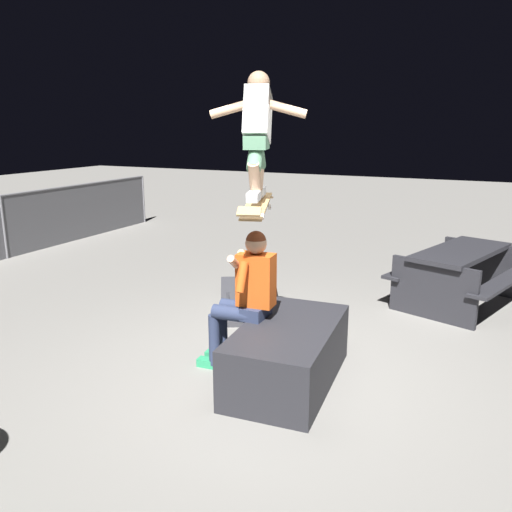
{
  "coord_description": "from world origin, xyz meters",
  "views": [
    {
      "loc": [
        -4.21,
        -1.8,
        2.32
      ],
      "look_at": [
        -0.04,
        0.17,
        1.15
      ],
      "focal_mm": 36.26,
      "sensor_mm": 36.0,
      "label": 1
    }
  ],
  "objects_px": {
    "skater_airborne": "(257,129)",
    "picnic_table_back": "(460,268)",
    "kicker_ramp": "(250,305)",
    "person_sitting_on_ledge": "(245,293)",
    "skateboard": "(256,206)",
    "ledge_box_main": "(288,354)"
  },
  "relations": [
    {
      "from": "person_sitting_on_ledge",
      "to": "skater_airborne",
      "type": "height_order",
      "value": "skater_airborne"
    },
    {
      "from": "ledge_box_main",
      "to": "picnic_table_back",
      "type": "xyz_separation_m",
      "value": [
        2.98,
        -1.23,
        0.22
      ]
    },
    {
      "from": "kicker_ramp",
      "to": "skater_airborne",
      "type": "bearing_deg",
      "value": -151.34
    },
    {
      "from": "picnic_table_back",
      "to": "person_sitting_on_ledge",
      "type": "bearing_deg",
      "value": 149.71
    },
    {
      "from": "skateboard",
      "to": "person_sitting_on_ledge",
      "type": "bearing_deg",
      "value": 146.25
    },
    {
      "from": "ledge_box_main",
      "to": "person_sitting_on_ledge",
      "type": "xyz_separation_m",
      "value": [
        0.06,
        0.47,
        0.51
      ]
    },
    {
      "from": "ledge_box_main",
      "to": "person_sitting_on_ledge",
      "type": "distance_m",
      "value": 0.7
    },
    {
      "from": "person_sitting_on_ledge",
      "to": "picnic_table_back",
      "type": "height_order",
      "value": "person_sitting_on_ledge"
    },
    {
      "from": "skateboard",
      "to": "skater_airborne",
      "type": "bearing_deg",
      "value": 17.42
    },
    {
      "from": "skater_airborne",
      "to": "picnic_table_back",
      "type": "distance_m",
      "value": 3.68
    },
    {
      "from": "skater_airborne",
      "to": "kicker_ramp",
      "type": "height_order",
      "value": "skater_airborne"
    },
    {
      "from": "ledge_box_main",
      "to": "skater_airborne",
      "type": "relative_size",
      "value": 1.34
    },
    {
      "from": "ledge_box_main",
      "to": "skateboard",
      "type": "distance_m",
      "value": 1.39
    },
    {
      "from": "ledge_box_main",
      "to": "picnic_table_back",
      "type": "bearing_deg",
      "value": -22.47
    },
    {
      "from": "person_sitting_on_ledge",
      "to": "picnic_table_back",
      "type": "relative_size",
      "value": 0.68
    },
    {
      "from": "skater_airborne",
      "to": "picnic_table_back",
      "type": "xyz_separation_m",
      "value": [
        2.76,
        -1.65,
        -1.79
      ]
    },
    {
      "from": "kicker_ramp",
      "to": "picnic_table_back",
      "type": "height_order",
      "value": "picnic_table_back"
    },
    {
      "from": "picnic_table_back",
      "to": "ledge_box_main",
      "type": "bearing_deg",
      "value": 157.53
    },
    {
      "from": "ledge_box_main",
      "to": "skateboard",
      "type": "height_order",
      "value": "skateboard"
    },
    {
      "from": "person_sitting_on_ledge",
      "to": "skateboard",
      "type": "xyz_separation_m",
      "value": [
        0.11,
        -0.07,
        0.81
      ]
    },
    {
      "from": "kicker_ramp",
      "to": "picnic_table_back",
      "type": "bearing_deg",
      "value": -60.52
    },
    {
      "from": "person_sitting_on_ledge",
      "to": "kicker_ramp",
      "type": "distance_m",
      "value": 1.86
    }
  ]
}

